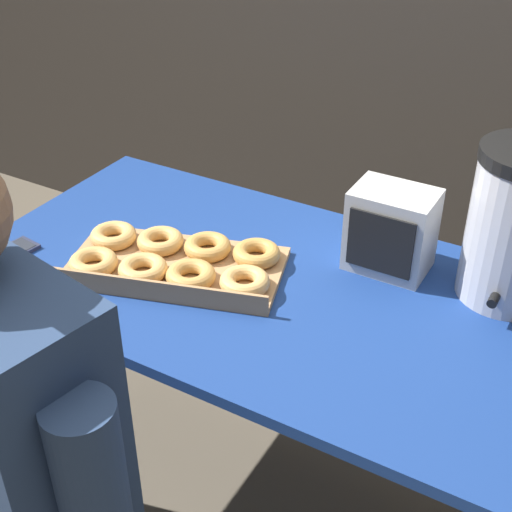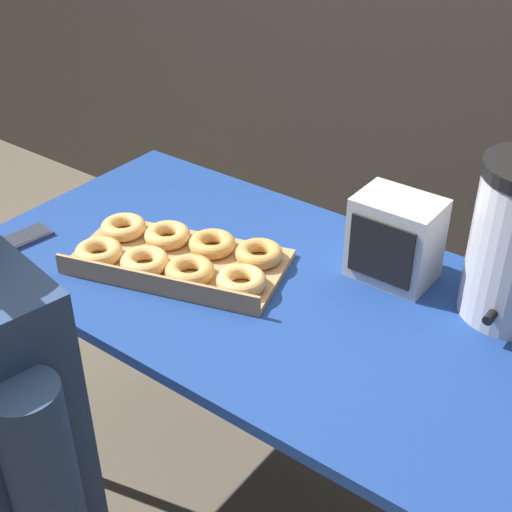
{
  "view_description": "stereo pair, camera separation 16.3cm",
  "coord_description": "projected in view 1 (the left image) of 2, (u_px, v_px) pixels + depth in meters",
  "views": [
    {
      "loc": [
        0.6,
        -1.18,
        1.68
      ],
      "look_at": [
        -0.08,
        0.0,
        0.79
      ],
      "focal_mm": 50.0,
      "sensor_mm": 36.0,
      "label": 1
    },
    {
      "loc": [
        0.74,
        -1.09,
        1.68
      ],
      "look_at": [
        -0.08,
        0.0,
        0.79
      ],
      "focal_mm": 50.0,
      "sensor_mm": 36.0,
      "label": 2
    }
  ],
  "objects": [
    {
      "name": "cell_phone",
      "position": [
        7.0,
        255.0,
        1.73
      ],
      "size": [
        0.09,
        0.16,
        0.01
      ],
      "rotation": [
        0.0,
        0.0,
        -0.13
      ],
      "color": "#2D334C",
      "rests_on": "folding_table"
    },
    {
      "name": "space_heater",
      "position": [
        391.0,
        230.0,
        1.65
      ],
      "size": [
        0.19,
        0.14,
        0.2
      ],
      "color": "silver",
      "rests_on": "folding_table"
    },
    {
      "name": "ground_plane",
      "position": [
        280.0,
        496.0,
        2.03
      ],
      "size": [
        12.0,
        12.0,
        0.0
      ],
      "primitive_type": "plane",
      "color": "brown"
    },
    {
      "name": "person_seated",
      "position": [
        16.0,
        496.0,
        1.29
      ],
      "size": [
        0.63,
        0.32,
        1.3
      ],
      "rotation": [
        0.0,
        0.0,
        2.95
      ],
      "color": "#33332D",
      "rests_on": "ground"
    },
    {
      "name": "donut_box",
      "position": [
        175.0,
        262.0,
        1.67
      ],
      "size": [
        0.56,
        0.4,
        0.05
      ],
      "rotation": [
        0.0,
        0.0,
        0.3
      ],
      "color": "tan",
      "rests_on": "folding_table"
    },
    {
      "name": "folding_table",
      "position": [
        285.0,
        303.0,
        1.65
      ],
      "size": [
        1.52,
        0.75,
        0.73
      ],
      "color": "navy",
      "rests_on": "ground"
    }
  ]
}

